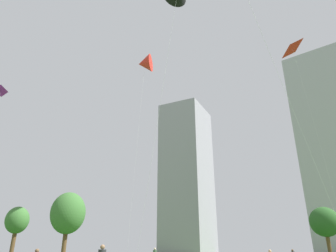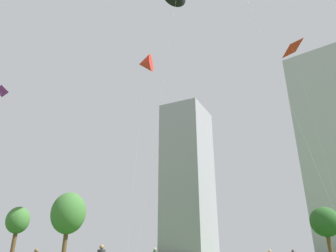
% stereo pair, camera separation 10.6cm
% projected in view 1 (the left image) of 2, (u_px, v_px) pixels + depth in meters
% --- Properties ---
extents(kite_flying_1, '(2.82, 4.14, 33.29)m').
position_uv_depth(kite_flying_1, '(145.00, 63.00, 52.66)').
color(kite_flying_1, silver).
rests_on(kite_flying_1, ground).
extents(kite_flying_2, '(9.43, 8.38, 24.58)m').
position_uv_depth(kite_flying_2, '(1.00, 92.00, 46.13)').
color(kite_flying_2, silver).
rests_on(kite_flying_2, ground).
extents(kite_flying_3, '(3.79, 4.74, 27.04)m').
position_uv_depth(kite_flying_3, '(293.00, 49.00, 40.00)').
color(kite_flying_3, silver).
rests_on(kite_flying_3, ground).
extents(park_tree_0, '(3.73, 3.73, 6.87)m').
position_uv_depth(park_tree_0, '(325.00, 222.00, 39.30)').
color(park_tree_0, brown).
rests_on(park_tree_0, ground).
extents(park_tree_1, '(4.71, 4.71, 9.13)m').
position_uv_depth(park_tree_1, '(68.00, 213.00, 41.69)').
color(park_tree_1, brown).
rests_on(park_tree_1, ground).
extents(park_tree_2, '(3.59, 3.59, 8.05)m').
position_uv_depth(park_tree_2, '(17.00, 221.00, 47.85)').
color(park_tree_2, brown).
rests_on(park_tree_2, ground).
extents(distant_highrise_0, '(22.27, 20.26, 67.45)m').
position_uv_depth(distant_highrise_0, '(331.00, 147.00, 101.42)').
color(distant_highrise_0, '#A8A8AD').
rests_on(distant_highrise_0, ground).
extents(distant_highrise_1, '(23.48, 27.50, 74.36)m').
position_uv_depth(distant_highrise_1, '(187.00, 176.00, 156.44)').
color(distant_highrise_1, '#939399').
rests_on(distant_highrise_1, ground).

